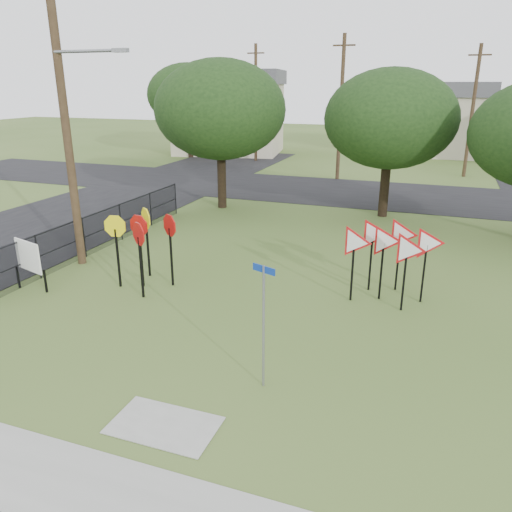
{
  "coord_description": "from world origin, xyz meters",
  "views": [
    {
      "loc": [
        4.29,
        -9.13,
        6.08
      ],
      "look_at": [
        -0.13,
        3.0,
        1.6
      ],
      "focal_mm": 35.0,
      "sensor_mm": 36.0,
      "label": 1
    }
  ],
  "objects": [
    {
      "name": "ground",
      "position": [
        0.0,
        0.0,
        0.0
      ],
      "size": [
        140.0,
        140.0,
        0.0
      ],
      "primitive_type": "plane",
      "color": "#3F5B22"
    },
    {
      "name": "sidewalk",
      "position": [
        0.0,
        -4.2,
        0.01
      ],
      "size": [
        30.0,
        1.6,
        0.02
      ],
      "primitive_type": "cube",
      "color": "gray",
      "rests_on": "ground"
    },
    {
      "name": "street_left",
      "position": [
        -12.0,
        10.0,
        0.01
      ],
      "size": [
        8.0,
        50.0,
        0.02
      ],
      "primitive_type": "cube",
      "color": "black",
      "rests_on": "ground"
    },
    {
      "name": "street_far",
      "position": [
        0.0,
        20.0,
        0.01
      ],
      "size": [
        60.0,
        8.0,
        0.02
      ],
      "primitive_type": "cube",
      "color": "black",
      "rests_on": "ground"
    },
    {
      "name": "curb_pad",
      "position": [
        0.0,
        -2.4,
        0.01
      ],
      "size": [
        2.0,
        1.2,
        0.02
      ],
      "primitive_type": "cube",
      "color": "gray",
      "rests_on": "ground"
    },
    {
      "name": "street_name_sign",
      "position": [
        1.31,
        -0.51,
        1.57
      ],
      "size": [
        0.53,
        0.22,
        2.71
      ],
      "color": "gray",
      "rests_on": "ground"
    },
    {
      "name": "stop_sign_cluster",
      "position": [
        -4.0,
        3.43,
        1.74
      ],
      "size": [
        2.18,
        2.04,
        2.33
      ],
      "color": "black",
      "rests_on": "ground"
    },
    {
      "name": "yield_sign_cluster",
      "position": [
        3.24,
        5.06,
        1.71
      ],
      "size": [
        2.95,
        1.56,
        2.32
      ],
      "color": "black",
      "rests_on": "ground"
    },
    {
      "name": "info_board",
      "position": [
        -7.12,
        1.93,
        1.06
      ],
      "size": [
        1.23,
        0.41,
        1.6
      ],
      "color": "black",
      "rests_on": "ground"
    },
    {
      "name": "utility_pole_main",
      "position": [
        -7.24,
        4.5,
        5.21
      ],
      "size": [
        3.55,
        0.33,
        10.0
      ],
      "color": "#483521",
      "rests_on": "ground"
    },
    {
      "name": "far_pole_a",
      "position": [
        -2.0,
        24.0,
        4.6
      ],
      "size": [
        1.4,
        0.24,
        9.0
      ],
      "color": "#483521",
      "rests_on": "ground"
    },
    {
      "name": "far_pole_b",
      "position": [
        6.0,
        28.0,
        4.35
      ],
      "size": [
        1.4,
        0.24,
        8.5
      ],
      "color": "#483521",
      "rests_on": "ground"
    },
    {
      "name": "far_pole_c",
      "position": [
        -10.0,
        30.0,
        4.6
      ],
      "size": [
        1.4,
        0.24,
        9.0
      ],
      "color": "#483521",
      "rests_on": "ground"
    },
    {
      "name": "fence_run",
      "position": [
        -7.6,
        6.25,
        0.78
      ],
      "size": [
        0.05,
        11.55,
        1.5
      ],
      "color": "black",
      "rests_on": "ground"
    },
    {
      "name": "house_left",
      "position": [
        -14.0,
        34.0,
        3.65
      ],
      "size": [
        10.58,
        8.88,
        7.2
      ],
      "color": "beige",
      "rests_on": "ground"
    },
    {
      "name": "house_mid",
      "position": [
        4.0,
        40.0,
        3.15
      ],
      "size": [
        8.4,
        8.4,
        6.2
      ],
      "color": "beige",
      "rests_on": "ground"
    },
    {
      "name": "tree_near_left",
      "position": [
        -6.0,
        14.0,
        4.86
      ],
      "size": [
        6.4,
        6.4,
        7.27
      ],
      "color": "black",
      "rests_on": "ground"
    },
    {
      "name": "tree_near_mid",
      "position": [
        2.0,
        15.0,
        4.54
      ],
      "size": [
        6.0,
        6.0,
        6.8
      ],
      "color": "black",
      "rests_on": "ground"
    },
    {
      "name": "tree_far_left",
      "position": [
        -16.0,
        30.0,
        5.17
      ],
      "size": [
        6.8,
        6.8,
        7.73
      ],
      "color": "black",
      "rests_on": "ground"
    }
  ]
}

